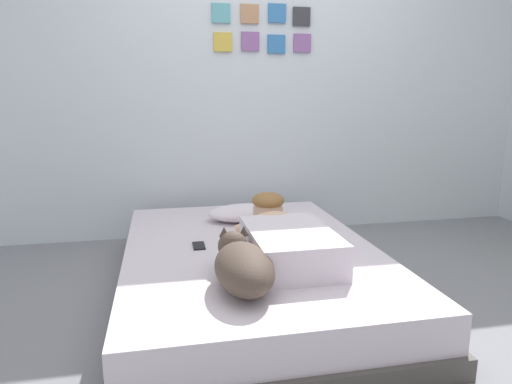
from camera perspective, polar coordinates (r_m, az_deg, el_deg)
The scene contains 8 objects.
ground_plane at distance 2.61m, azimuth 8.07°, elevation -14.03°, with size 13.34×13.34×0.00m, color gray.
back_wall at distance 3.83m, azimuth 0.65°, elevation 13.63°, with size 4.67×0.12×2.50m.
bed at distance 2.71m, azimuth -0.73°, elevation -9.68°, with size 1.45×2.08×0.29m.
pillow at distance 3.17m, azimuth -1.32°, elevation -2.60°, with size 0.52×0.32×0.11m, color silver.
person_lying at distance 2.49m, azimuth 3.41°, elevation -5.46°, with size 0.43×0.92×0.27m.
dog at distance 2.08m, azimuth -1.70°, elevation -9.12°, with size 0.26×0.58×0.21m.
coffee_cup at distance 3.05m, azimuth 2.27°, elevation -3.55°, with size 0.12×0.09×0.07m.
cell_phone at distance 2.66m, azimuth -7.17°, elevation -6.69°, with size 0.07×0.14×0.01m, color black.
Camera 1 is at (-0.82, -2.20, 1.14)m, focal length 31.96 mm.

